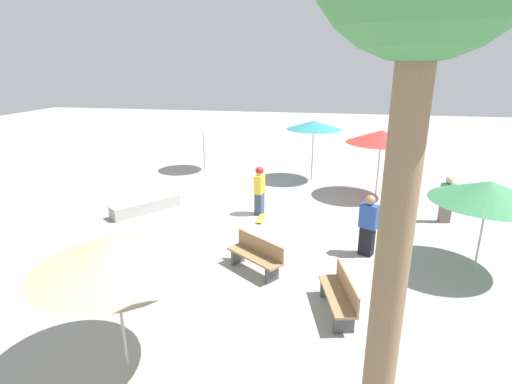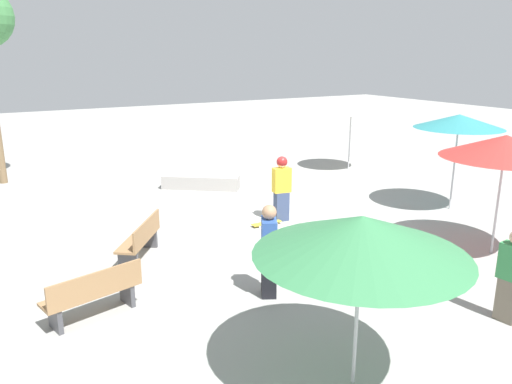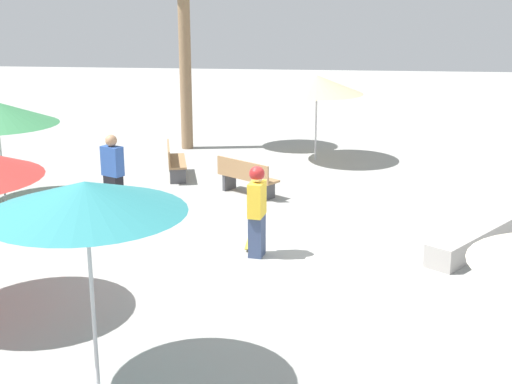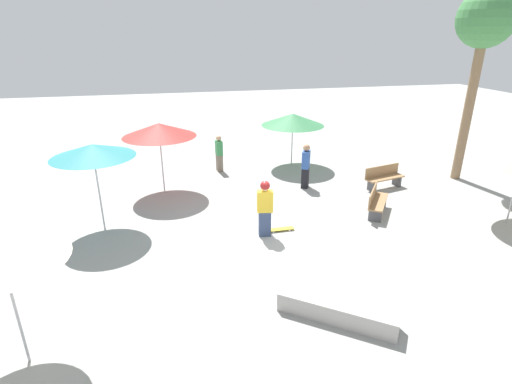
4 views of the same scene
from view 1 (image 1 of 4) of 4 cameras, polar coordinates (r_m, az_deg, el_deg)
name	(u,v)px [view 1 (image 1 of 4)]	position (r m, az deg, el deg)	size (l,w,h in m)	color
ground_plane	(256,216)	(13.58, 0.05, -3.43)	(60.00, 60.00, 0.00)	#9E9E99
skater_main	(259,189)	(13.45, 0.50, 0.45)	(0.32, 0.48, 1.69)	#38476B
skateboard	(261,218)	(13.21, 0.70, -3.79)	(0.21, 0.80, 0.07)	gold
concrete_ledge	(146,206)	(14.38, -15.41, -1.97)	(1.90, 2.27, 0.42)	#A8A39E
bench_near	(340,295)	(8.60, 11.86, -14.22)	(0.81, 1.66, 0.85)	#47474C
bench_far	(256,255)	(9.97, 0.00, -9.05)	(1.55, 1.30, 0.85)	#47474C
shade_umbrella_red	(381,137)	(15.73, 17.46, 7.55)	(2.59, 2.59, 2.57)	#B7B7BC
shade_umbrella_teal	(314,125)	(17.43, 8.24, 9.44)	(2.34, 2.34, 2.62)	#B7B7BC
shade_umbrella_green	(489,191)	(10.94, 30.32, 0.07)	(2.67, 2.67, 2.30)	#B7B7BC
shade_umbrella_tan	(114,253)	(6.62, -19.65, -8.24)	(2.57, 2.57, 2.39)	#B7B7BC
shade_umbrella_cream	(203,124)	(19.12, -7.60, 9.65)	(2.10, 2.10, 2.41)	#B7B7BC
bystander_watching	(368,226)	(11.03, 15.72, -4.64)	(0.53, 0.44, 1.69)	black
bystander_far	(447,200)	(14.21, 25.59, -0.98)	(0.44, 0.28, 1.54)	#726656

